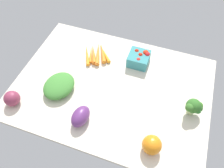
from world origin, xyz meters
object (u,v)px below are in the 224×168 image
object	(u,v)px
carrot_bunch	(97,54)
eggplant	(81,116)
broccoli_head	(194,107)
heirloom_tomato_orange	(152,145)
leafy_greens_clump	(59,86)
red_onion_near_basket	(12,98)
berry_basket	(139,58)

from	to	relation	value
carrot_bunch	eggplant	xyz separation A→B (cm)	(9.09, -42.88, 2.54)
broccoli_head	heirloom_tomato_orange	size ratio (longest dim) A/B	1.14
leafy_greens_clump	red_onion_near_basket	bearing A→B (deg)	-139.68
berry_basket	broccoli_head	size ratio (longest dim) A/B	1.16
leafy_greens_clump	broccoli_head	bearing A→B (deg)	7.27
eggplant	broccoli_head	bearing A→B (deg)	121.17
leafy_greens_clump	berry_basket	bearing A→B (deg)	43.09
eggplant	heirloom_tomato_orange	size ratio (longest dim) A/B	1.33
berry_basket	broccoli_head	xyz separation A→B (cm)	(33.17, -23.71, 2.34)
eggplant	berry_basket	bearing A→B (deg)	167.80
red_onion_near_basket	heirloom_tomato_orange	bearing A→B (deg)	-0.21
red_onion_near_basket	leafy_greens_clump	bearing A→B (deg)	40.32
leafy_greens_clump	broccoli_head	xyz separation A→B (cm)	(67.75, 8.65, 2.87)
broccoli_head	heirloom_tomato_orange	bearing A→B (deg)	-120.74
carrot_bunch	heirloom_tomato_orange	distance (cm)	63.44
leafy_greens_clump	heirloom_tomato_orange	bearing A→B (deg)	-16.27
leafy_greens_clump	berry_basket	distance (cm)	47.37
berry_basket	eggplant	world-z (taller)	berry_basket
leafy_greens_clump	red_onion_near_basket	xyz separation A→B (cm)	(-18.04, -15.31, 0.77)
leafy_greens_clump	heirloom_tomato_orange	world-z (taller)	heirloom_tomato_orange
broccoli_head	carrot_bunch	distance (cm)	62.45
leafy_greens_clump	carrot_bunch	bearing A→B (deg)	72.85
heirloom_tomato_orange	red_onion_near_basket	size ratio (longest dim) A/B	1.10
broccoli_head	carrot_bunch	size ratio (longest dim) A/B	0.50
heirloom_tomato_orange	carrot_bunch	bearing A→B (deg)	134.13
leafy_greens_clump	heirloom_tomato_orange	xyz separation A→B (cm)	(53.35, -15.57, 1.17)
broccoli_head	red_onion_near_basket	distance (cm)	89.11
berry_basket	red_onion_near_basket	distance (cm)	71.01
eggplant	red_onion_near_basket	world-z (taller)	red_onion_near_basket
heirloom_tomato_orange	berry_basket	bearing A→B (deg)	111.38
carrot_bunch	heirloom_tomato_orange	bearing A→B (deg)	-45.87
heirloom_tomato_orange	red_onion_near_basket	xyz separation A→B (cm)	(-71.40, 0.26, -0.40)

